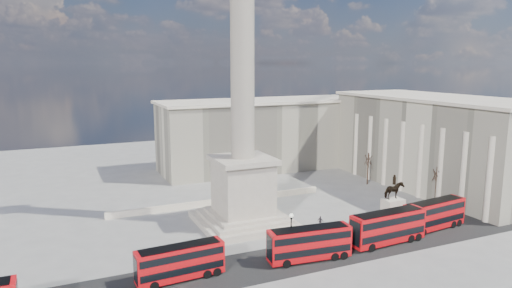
{
  "coord_description": "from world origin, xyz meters",
  "views": [
    {
      "loc": [
        -26.18,
        -59.17,
        25.18
      ],
      "look_at": [
        0.13,
        0.25,
        13.66
      ],
      "focal_mm": 32.0,
      "sensor_mm": 36.0,
      "label": 1
    }
  ],
  "objects": [
    {
      "name": "balustrade_wall",
      "position": [
        0.0,
        16.0,
        0.55
      ],
      "size": [
        40.0,
        0.6,
        1.1
      ],
      "primitive_type": "cube",
      "color": "beige",
      "rests_on": "ground"
    },
    {
      "name": "pedestrian_standing",
      "position": [
        31.64,
        -6.5,
        0.81
      ],
      "size": [
        0.99,
        0.98,
        1.61
      ],
      "primitive_type": "imported",
      "rotation": [
        0.0,
        0.0,
        3.92
      ],
      "color": "#292328",
      "rests_on": "ground"
    },
    {
      "name": "pedestrian_crossing",
      "position": [
        10.65,
        -0.93,
        0.81
      ],
      "size": [
        0.87,
        1.0,
        1.62
      ],
      "primitive_type": "imported",
      "rotation": [
        0.0,
        0.0,
        2.18
      ],
      "color": "#292328",
      "rests_on": "ground"
    },
    {
      "name": "red_bus_d",
      "position": [
        25.94,
        -9.11,
        2.38
      ],
      "size": [
        11.41,
        3.8,
        4.54
      ],
      "rotation": [
        0.0,
        0.0,
        0.11
      ],
      "color": "red",
      "rests_on": "ground"
    },
    {
      "name": "nelsons_column",
      "position": [
        0.0,
        5.0,
        12.92
      ],
      "size": [
        14.0,
        14.0,
        49.85
      ],
      "color": "#C0B3A0",
      "rests_on": "ground"
    },
    {
      "name": "bare_tree_mid",
      "position": [
        35.84,
        0.47,
        5.69
      ],
      "size": [
        1.9,
        1.9,
        7.22
      ],
      "rotation": [
        0.0,
        0.0,
        -0.37
      ],
      "color": "#332319",
      "rests_on": "ground"
    },
    {
      "name": "red_bus_c",
      "position": [
        15.62,
        -10.81,
        2.48
      ],
      "size": [
        11.77,
        3.24,
        4.73
      ],
      "rotation": [
        0.0,
        0.0,
        0.05
      ],
      "color": "red",
      "rests_on": "ground"
    },
    {
      "name": "victorian_lamp",
      "position": [
        0.48,
        -10.11,
        3.72
      ],
      "size": [
        0.54,
        0.54,
        6.31
      ],
      "rotation": [
        0.0,
        0.0,
        -0.35
      ],
      "color": "black",
      "rests_on": "ground"
    },
    {
      "name": "red_bus_a",
      "position": [
        -13.93,
        -9.67,
        2.21
      ],
      "size": [
        10.53,
        3.04,
        4.22
      ],
      "rotation": [
        0.0,
        0.0,
        0.06
      ],
      "color": "red",
      "rests_on": "ground"
    },
    {
      "name": "equestrian_statue",
      "position": [
        21.06,
        -5.34,
        2.87
      ],
      "size": [
        3.96,
        2.97,
        8.25
      ],
      "color": "beige",
      "rests_on": "ground"
    },
    {
      "name": "bare_tree_near",
      "position": [
        40.49,
        1.28,
        6.95
      ],
      "size": [
        2.02,
        2.02,
        8.82
      ],
      "rotation": [
        0.0,
        0.0,
        -0.09
      ],
      "color": "#332319",
      "rests_on": "ground"
    },
    {
      "name": "red_bus_b",
      "position": [
        2.68,
        -11.18,
        2.33
      ],
      "size": [
        11.17,
        3.6,
        4.45
      ],
      "rotation": [
        0.0,
        0.0,
        -0.1
      ],
      "color": "red",
      "rests_on": "ground"
    },
    {
      "name": "asphalt_road",
      "position": [
        5.0,
        -10.0,
        0.0
      ],
      "size": [
        120.0,
        9.0,
        0.01
      ],
      "primitive_type": "cube",
      "color": "#252525",
      "rests_on": "ground"
    },
    {
      "name": "building_northeast",
      "position": [
        20.0,
        40.0,
        8.32
      ],
      "size": [
        51.0,
        17.0,
        16.6
      ],
      "color": "beige",
      "rests_on": "ground"
    },
    {
      "name": "bare_tree_far",
      "position": [
        33.15,
        16.7,
        5.55
      ],
      "size": [
        1.73,
        1.73,
        7.05
      ],
      "rotation": [
        0.0,
        0.0,
        0.27
      ],
      "color": "#332319",
      "rests_on": "ground"
    },
    {
      "name": "pedestrian_walking",
      "position": [
        27.57,
        -3.29,
        0.92
      ],
      "size": [
        0.73,
        0.53,
        1.84
      ],
      "primitive_type": "imported",
      "rotation": [
        0.0,
        0.0,
        -0.15
      ],
      "color": "#292328",
      "rests_on": "ground"
    },
    {
      "name": "building_east",
      "position": [
        45.0,
        10.0,
        9.32
      ],
      "size": [
        19.0,
        46.0,
        18.6
      ],
      "color": "beige",
      "rests_on": "ground"
    },
    {
      "name": "ground",
      "position": [
        0.0,
        0.0,
        0.0
      ],
      "size": [
        180.0,
        180.0,
        0.0
      ],
      "primitive_type": "plane",
      "color": "gray",
      "rests_on": "ground"
    }
  ]
}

